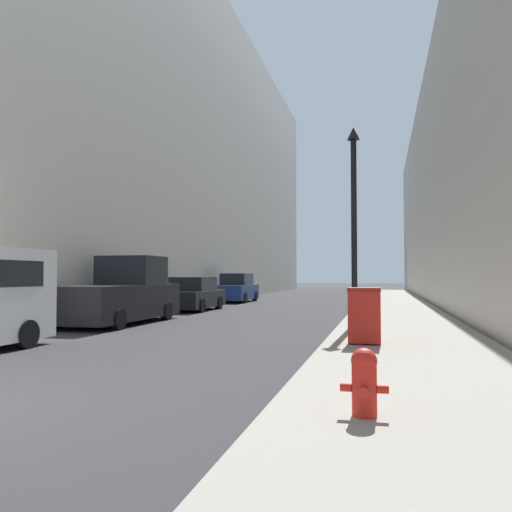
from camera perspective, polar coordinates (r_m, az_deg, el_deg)
name	(u,v)px	position (r m, az deg, el deg)	size (l,w,h in m)	color
sidewalk_right	(396,311)	(22.49, 15.72, -6.08)	(3.69, 60.00, 0.16)	gray
building_left_glass	(135,147)	(35.54, -13.66, 12.05)	(12.00, 60.00, 20.69)	beige
fire_hydrant	(364,380)	(5.48, 12.26, -13.71)	(0.50, 0.39, 0.70)	red
trash_bin	(364,315)	(11.02, 12.30, -6.59)	(0.70, 0.59, 1.20)	red
lamppost	(354,220)	(15.12, 11.14, 4.08)	(0.37, 0.37, 5.89)	black
pickup_truck	(121,295)	(17.56, -15.21, -4.36)	(2.22, 5.51, 2.30)	black
parked_sedan_near	(193,295)	(23.31, -7.19, -4.46)	(1.90, 4.03, 1.54)	black
parked_sedan_far	(237,289)	(30.51, -2.19, -3.79)	(1.84, 4.16, 1.74)	navy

